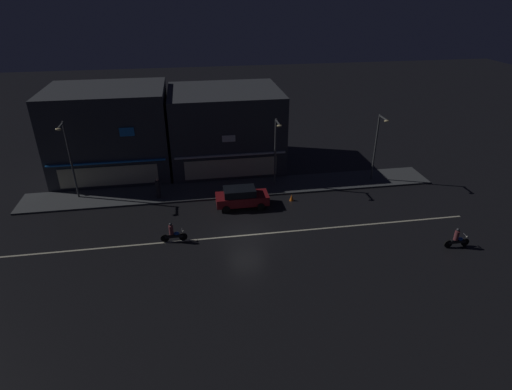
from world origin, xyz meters
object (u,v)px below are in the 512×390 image
(motorcycle_lead, at_px, (457,239))
(traffic_cone, at_px, (292,198))
(streetlamp_mid, at_px, (276,147))
(parked_car_near_kerb, at_px, (241,197))
(streetlamp_west, at_px, (69,155))
(streetlamp_east, at_px, (377,142))
(pedestrian_on_sidewalk, at_px, (158,189))
(motorcycle_following, at_px, (173,234))

(motorcycle_lead, distance_m, traffic_cone, 13.04)
(streetlamp_mid, distance_m, parked_car_near_kerb, 5.56)
(streetlamp_west, bearing_deg, parked_car_near_kerb, -14.40)
(streetlamp_east, height_order, pedestrian_on_sidewalk, streetlamp_east)
(motorcycle_following, distance_m, traffic_cone, 10.94)
(motorcycle_following, bearing_deg, streetlamp_mid, 47.46)
(traffic_cone, bearing_deg, parked_car_near_kerb, -175.88)
(pedestrian_on_sidewalk, bearing_deg, parked_car_near_kerb, -31.63)
(motorcycle_lead, bearing_deg, streetlamp_mid, -39.45)
(streetlamp_mid, xyz_separation_m, pedestrian_on_sidewalk, (-10.32, -0.67, -2.88))
(streetlamp_east, height_order, parked_car_near_kerb, streetlamp_east)
(streetlamp_mid, distance_m, motorcycle_lead, 15.95)
(motorcycle_lead, xyz_separation_m, traffic_cone, (-9.73, 8.66, -0.36))
(parked_car_near_kerb, relative_size, motorcycle_lead, 2.26)
(pedestrian_on_sidewalk, bearing_deg, streetlamp_mid, -8.04)
(streetlamp_mid, bearing_deg, traffic_cone, -73.15)
(parked_car_near_kerb, bearing_deg, pedestrian_on_sidewalk, -19.89)
(motorcycle_lead, xyz_separation_m, motorcycle_following, (-19.61, 3.96, 0.00))
(pedestrian_on_sidewalk, height_order, motorcycle_following, pedestrian_on_sidewalk)
(streetlamp_west, xyz_separation_m, parked_car_near_kerb, (13.68, -3.51, -3.24))
(motorcycle_lead, relative_size, motorcycle_following, 1.00)
(streetlamp_west, xyz_separation_m, streetlamp_east, (26.43, -0.59, -0.26))
(streetlamp_mid, height_order, motorcycle_lead, streetlamp_mid)
(streetlamp_west, distance_m, motorcycle_lead, 30.39)
(streetlamp_mid, bearing_deg, streetlamp_east, -1.32)
(traffic_cone, bearing_deg, streetlamp_mid, 106.85)
(streetlamp_east, distance_m, motorcycle_following, 19.95)
(streetlamp_west, distance_m, parked_car_near_kerb, 14.49)
(streetlamp_east, relative_size, motorcycle_following, 3.26)
(streetlamp_east, distance_m, motorcycle_lead, 11.80)
(motorcycle_lead, distance_m, motorcycle_following, 20.00)
(streetlamp_mid, height_order, streetlamp_east, streetlamp_east)
(traffic_cone, bearing_deg, pedestrian_on_sidewalk, 169.07)
(streetlamp_east, distance_m, pedestrian_on_sidewalk, 19.80)
(streetlamp_mid, distance_m, pedestrian_on_sidewalk, 10.74)
(streetlamp_mid, bearing_deg, parked_car_near_kerb, -138.08)
(streetlamp_west, height_order, streetlamp_mid, streetlamp_west)
(pedestrian_on_sidewalk, bearing_deg, motorcycle_lead, -39.10)
(parked_car_near_kerb, distance_m, motorcycle_lead, 16.37)
(streetlamp_mid, relative_size, pedestrian_on_sidewalk, 3.46)
(motorcycle_following, bearing_deg, streetlamp_west, 143.51)
(motorcycle_following, bearing_deg, motorcycle_lead, -3.81)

